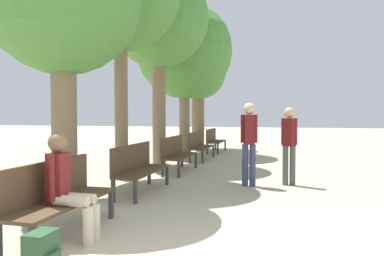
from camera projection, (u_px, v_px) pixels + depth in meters
bench_row_0 at (56, 194)px, 4.70m from camera, size 0.50×1.85×0.94m
bench_row_1 at (138, 165)px, 7.29m from camera, size 0.50×1.85×0.94m
bench_row_2 at (177, 152)px, 9.88m from camera, size 0.50×1.85×0.94m
bench_row_3 at (199, 144)px, 12.47m from camera, size 0.50×1.85×0.94m
bench_row_4 at (214, 139)px, 15.06m from camera, size 0.50×1.85×0.94m
tree_row_2 at (159, 20)px, 11.24m from camera, size 3.01×3.01×5.94m
tree_row_3 at (184, 51)px, 14.11m from camera, size 3.62×3.62×5.73m
tree_row_4 at (198, 74)px, 16.33m from camera, size 2.43×2.43×4.60m
person_seated at (67, 184)px, 4.49m from camera, size 0.62×0.35×1.31m
backpack at (42, 255)px, 3.49m from camera, size 0.25×0.31×0.44m
pedestrian_near at (249, 139)px, 7.93m from camera, size 0.36×0.28×1.77m
pedestrian_mid at (289, 141)px, 8.04m from camera, size 0.34×0.28×1.68m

